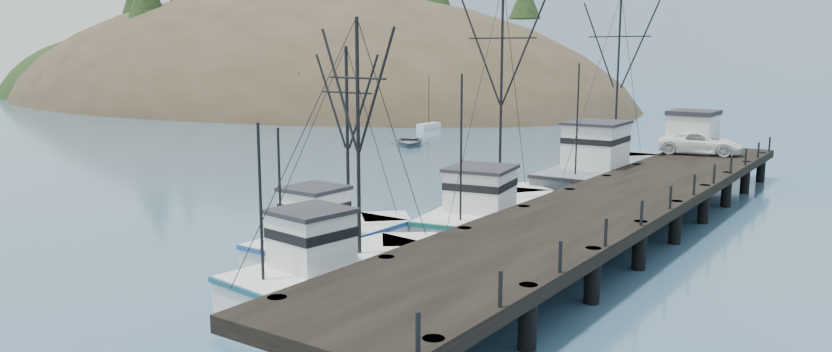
{
  "coord_description": "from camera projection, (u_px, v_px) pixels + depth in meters",
  "views": [
    {
      "loc": [
        25.8,
        -17.88,
        8.68
      ],
      "look_at": [
        4.64,
        12.39,
        2.5
      ],
      "focal_mm": 32.0,
      "sensor_mm": 36.0,
      "label": 1
    }
  ],
  "objects": [
    {
      "name": "ground",
      "position": [
        152.0,
        266.0,
        30.47
      ],
      "size": [
        400.0,
        400.0,
        0.0
      ],
      "primitive_type": "plane",
      "color": "#325670",
      "rests_on": "ground"
    },
    {
      "name": "pier",
      "position": [
        621.0,
        201.0,
        35.21
      ],
      "size": [
        6.0,
        44.0,
        2.0
      ],
      "color": "black",
      "rests_on": "ground"
    },
    {
      "name": "headland",
      "position": [
        269.0,
        125.0,
        137.12
      ],
      "size": [
        134.8,
        78.0,
        51.0
      ],
      "color": "#382D1E",
      "rests_on": "ground"
    },
    {
      "name": "distant_ridge_far",
      "position": [
        644.0,
        84.0,
        202.61
      ],
      "size": [
        180.0,
        25.0,
        18.0
      ],
      "primitive_type": "cube",
      "color": "silver",
      "rests_on": "ground"
    },
    {
      "name": "moored_sailboats",
      "position": [
        356.0,
        119.0,
        94.29
      ],
      "size": [
        21.57,
        17.81,
        6.35
      ],
      "color": "white",
      "rests_on": "ground"
    },
    {
      "name": "trawler_near",
      "position": [
        342.0,
        269.0,
        27.17
      ],
      "size": [
        4.26,
        10.03,
        10.29
      ],
      "color": "white",
      "rests_on": "ground"
    },
    {
      "name": "trawler_mid",
      "position": [
        336.0,
        240.0,
        31.42
      ],
      "size": [
        3.16,
        9.02,
        9.28
      ],
      "color": "white",
      "rests_on": "ground"
    },
    {
      "name": "trawler_far",
      "position": [
        492.0,
        211.0,
        37.14
      ],
      "size": [
        5.75,
        12.39,
        12.44
      ],
      "color": "white",
      "rests_on": "ground"
    },
    {
      "name": "work_vessel",
      "position": [
        606.0,
        173.0,
        46.43
      ],
      "size": [
        4.85,
        14.94,
        12.6
      ],
      "color": "slate",
      "rests_on": "ground"
    },
    {
      "name": "pier_shed",
      "position": [
        693.0,
        131.0,
        50.32
      ],
      "size": [
        3.0,
        3.2,
        2.8
      ],
      "color": "silver",
      "rests_on": "pier"
    },
    {
      "name": "pickup_truck",
      "position": [
        700.0,
        143.0,
        49.04
      ],
      "size": [
        5.67,
        3.47,
        1.47
      ],
      "primitive_type": "imported",
      "rotation": [
        0.0,
        0.0,
        1.78
      ],
      "color": "white",
      "rests_on": "pier"
    },
    {
      "name": "motorboat",
      "position": [
        409.0,
        146.0,
        69.72
      ],
      "size": [
        5.91,
        6.29,
        1.06
      ],
      "primitive_type": "imported",
      "rotation": [
        0.0,
        0.0,
        0.6
      ],
      "color": "slate",
      "rests_on": "ground"
    }
  ]
}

